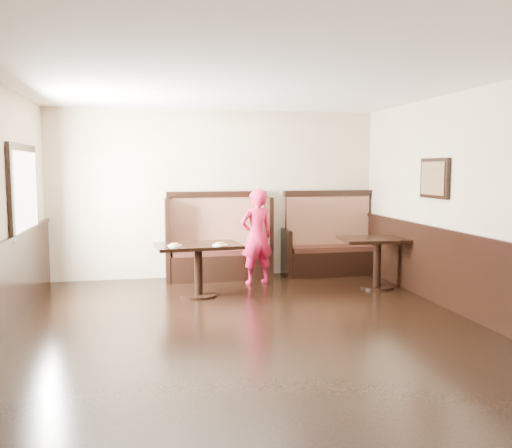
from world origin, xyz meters
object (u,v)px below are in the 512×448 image
object	(u,v)px
booth_main	(218,247)
booth_neighbor	(329,246)
table_main	(198,256)
table_neighbor	(377,250)
child	(257,236)

from	to	relation	value
booth_main	booth_neighbor	size ratio (longest dim) A/B	1.06
table_main	booth_neighbor	bearing A→B (deg)	21.45
booth_neighbor	table_main	size ratio (longest dim) A/B	1.32
booth_main	table_neighbor	size ratio (longest dim) A/B	1.50
booth_neighbor	child	distance (m)	1.52
booth_main	table_main	distance (m)	1.30
booth_neighbor	table_main	distance (m)	2.68
booth_main	child	size ratio (longest dim) A/B	1.16
booth_neighbor	child	bearing A→B (deg)	-159.37
booth_neighbor	child	xyz separation A→B (m)	(-1.40, -0.53, 0.28)
booth_neighbor	booth_main	bearing A→B (deg)	179.95
table_main	child	size ratio (longest dim) A/B	0.83
booth_main	table_neighbor	distance (m)	2.60
booth_neighbor	child	world-z (taller)	child
booth_main	table_main	bearing A→B (deg)	-109.95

